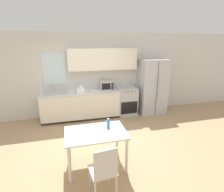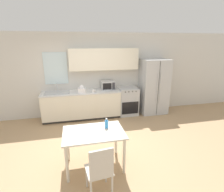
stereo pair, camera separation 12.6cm
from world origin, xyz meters
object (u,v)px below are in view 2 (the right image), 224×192
drink_bottle (106,124)px  coffee_mug (93,91)px  dining_chair_near (100,169)px  oven_range (128,101)px  refrigerator (154,87)px  microwave (108,85)px  dining_table (94,137)px

drink_bottle → coffee_mug: bearing=90.0°
dining_chair_near → drink_bottle: size_ratio=4.50×
oven_range → dining_chair_near: (-1.45, -3.20, 0.07)m
refrigerator → coffee_mug: size_ratio=16.82×
coffee_mug → dining_chair_near: size_ratio=0.12×
oven_range → dining_chair_near: oven_range is taller
oven_range → microwave: (-0.67, 0.10, 0.58)m
microwave → drink_bottle: size_ratio=2.13×
dining_table → drink_bottle: drink_bottle is taller
refrigerator → dining_chair_near: bearing=-126.8°
microwave → dining_table: microwave is taller
refrigerator → coffee_mug: refrigerator is taller
oven_range → coffee_mug: 1.29m
refrigerator → microwave: bearing=175.3°
drink_bottle → oven_range: bearing=63.2°
refrigerator → dining_chair_near: (-2.37, -3.16, -0.39)m
dining_table → dining_chair_near: (0.00, -0.76, -0.12)m
coffee_mug → dining_chair_near: 3.03m
microwave → dining_chair_near: (-0.78, -3.30, -0.51)m
coffee_mug → dining_chair_near: coffee_mug is taller
coffee_mug → microwave: bearing=31.1°
oven_range → dining_table: (-1.45, -2.44, 0.19)m
drink_bottle → dining_chair_near: bearing=-107.2°
refrigerator → microwave: 1.60m
dining_chair_near → drink_bottle: bearing=66.3°
drink_bottle → microwave: bearing=78.1°
microwave → dining_chair_near: bearing=-103.3°
oven_range → dining_table: oven_range is taller
oven_range → refrigerator: (0.92, -0.03, 0.46)m
oven_range → microwave: microwave is taller
microwave → dining_chair_near: microwave is taller
refrigerator → drink_bottle: bearing=-132.4°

